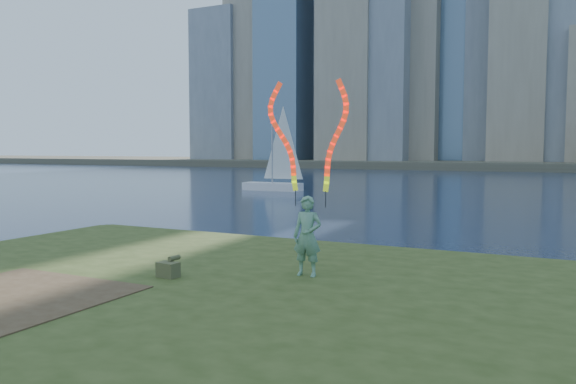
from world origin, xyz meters
The scene contains 7 objects.
ground centered at (0.00, 0.00, 0.00)m, with size 320.00×320.00×0.00m, color #17233A.
grassy_knoll centered at (0.00, -2.30, 0.34)m, with size 20.00×18.00×0.80m.
dirt_patch centered at (-2.20, -3.20, 0.81)m, with size 3.20×3.00×0.02m, color #47331E.
far_shore centered at (0.00, 95.00, 0.60)m, with size 320.00×40.00×1.20m, color brown.
woman_with_ribbons centered at (1.36, 0.27, 2.25)m, with size 1.98×0.39×3.87m.
canvas_bag centered at (-0.86, -0.97, 0.95)m, with size 0.40×0.45×0.36m.
sailboat centered at (-14.21, 28.57, 1.26)m, with size 4.83×1.48×7.33m.
Camera 1 is at (5.55, -8.98, 3.11)m, focal length 35.00 mm.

